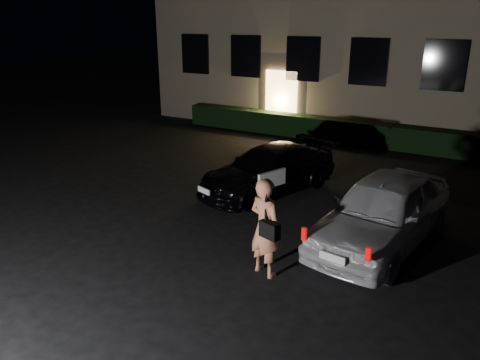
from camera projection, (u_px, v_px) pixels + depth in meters
The scene contains 5 objects.
ground at pixel (198, 261), 9.23m from camera, with size 80.00×80.00×0.00m, color black.
hedge at pixel (359, 133), 17.63m from camera, with size 15.00×0.70×0.85m, color black.
sedan at pixel (269, 170), 12.75m from camera, with size 3.01×4.56×1.23m.
hatch at pixel (383, 211), 9.69m from camera, with size 2.38×4.59×1.49m.
man at pixel (265, 227), 8.47m from camera, with size 0.79×0.64×1.88m.
Camera 1 is at (4.87, -6.64, 4.54)m, focal length 35.00 mm.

